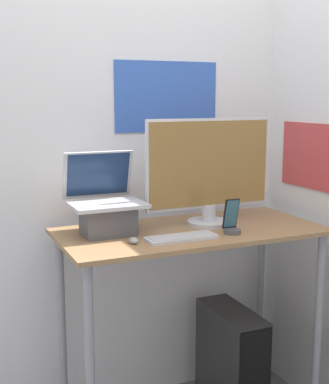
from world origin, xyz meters
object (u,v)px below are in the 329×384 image
(laptop, at_px, (107,211))
(keyboard, at_px, (181,238))
(monitor, at_px, (209,173))
(mouse, at_px, (134,240))
(computer_tower, at_px, (231,363))
(cell_phone, at_px, (232,224))

(laptop, bearing_deg, keyboard, -39.61)
(monitor, distance_m, keyboard, 0.38)
(monitor, bearing_deg, laptop, 176.86)
(mouse, bearing_deg, monitor, 20.86)
(monitor, relative_size, mouse, 10.95)
(monitor, height_order, keyboard, monitor)
(monitor, xyz_separation_m, mouse, (-0.44, -0.17, -0.23))
(mouse, bearing_deg, laptop, 105.14)
(computer_tower, bearing_deg, mouse, -168.64)
(cell_phone, bearing_deg, keyboard, -179.44)
(mouse, bearing_deg, cell_phone, -2.26)
(laptop, distance_m, mouse, 0.22)
(laptop, relative_size, monitor, 0.56)
(monitor, distance_m, mouse, 0.52)
(monitor, relative_size, keyboard, 2.06)
(cell_phone, relative_size, computer_tower, 0.28)
(laptop, relative_size, mouse, 6.18)
(mouse, height_order, cell_phone, cell_phone)
(keyboard, xyz_separation_m, cell_phone, (0.25, 0.00, 0.04))
(monitor, xyz_separation_m, keyboard, (-0.23, -0.19, -0.24))
(keyboard, height_order, computer_tower, keyboard)
(mouse, xyz_separation_m, computer_tower, (0.54, 0.11, -0.71))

